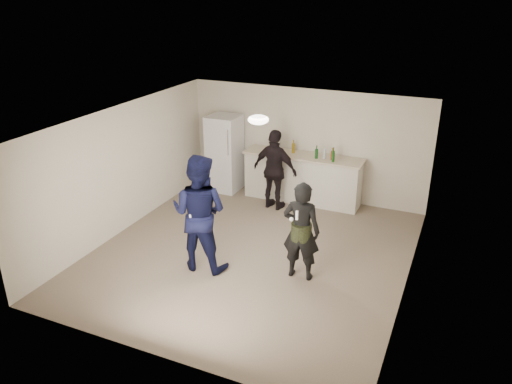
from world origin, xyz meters
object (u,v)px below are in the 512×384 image
at_px(fridge, 225,153).
at_px(spectator, 275,170).
at_px(counter, 302,179).
at_px(woman, 301,231).
at_px(shaker, 275,147).
at_px(man, 199,213).

distance_m(fridge, spectator, 1.59).
xyz_separation_m(counter, fridge, (-1.91, -0.07, 0.38)).
height_order(fridge, woman, fridge).
bearing_deg(fridge, shaker, 7.38).
bearing_deg(spectator, fridge, -10.85).
distance_m(counter, woman, 3.22).
bearing_deg(man, fridge, -73.69).
bearing_deg(fridge, counter, 2.09).
bearing_deg(shaker, woman, -61.52).
bearing_deg(woman, counter, -74.67).
bearing_deg(counter, woman, -71.72).
height_order(counter, shaker, shaker).
xyz_separation_m(counter, woman, (1.01, -3.04, 0.33)).
bearing_deg(woman, fridge, -48.47).
relative_size(shaker, spectator, 0.10).
height_order(fridge, man, man).
distance_m(man, spectator, 2.82).
bearing_deg(woman, shaker, -64.47).
bearing_deg(man, woman, -171.37).
bearing_deg(spectator, counter, -114.90).
bearing_deg(spectator, man, 93.91).
distance_m(man, woman, 1.74).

